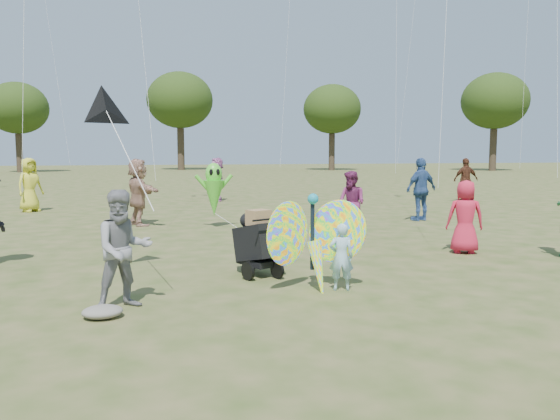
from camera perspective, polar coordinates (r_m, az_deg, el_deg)
The scene contains 16 objects.
ground at distance 7.60m, azimuth 4.31°, elevation -9.42°, with size 160.00×160.00×0.00m, color #51592B.
child_girl at distance 8.07m, azimuth 6.41°, elevation -4.89°, with size 0.36×0.24×1.00m, color #97C5D6.
adult_man at distance 7.36m, azimuth -16.05°, elevation -3.97°, with size 0.75×0.59×1.55m, color gray.
grey_bag at distance 7.14m, azimuth -18.07°, elevation -10.07°, with size 0.49×0.40×0.16m, color slate.
crowd_a at distance 11.52m, azimuth 18.78°, elevation -0.67°, with size 0.72×0.47×1.47m, color red.
crowd_c at distance 16.60m, azimuth 14.52°, elevation 2.11°, with size 1.09×0.45×1.86m, color #325289.
crowd_d at distance 15.51m, azimuth -14.59°, elevation 1.83°, with size 1.72×0.55×1.85m, color tan.
crowd_e at distance 13.37m, azimuth 7.48°, elevation 0.71°, with size 0.76×0.59×1.57m, color #752757.
crowd_g at distance 20.32m, azimuth -24.70°, elevation 2.40°, with size 0.89×0.58×1.83m, color gold.
crowd_h at distance 23.53m, azimuth 18.84°, elevation 3.00°, with size 1.04×0.43×1.77m, color #4F291A.
crowd_j at distance 22.62m, azimuth -6.57°, elevation 3.20°, with size 1.67×0.53×1.80m, color #B768A6.
jogging_stroller at distance 9.04m, azimuth -2.38°, elevation -2.92°, with size 0.78×1.15×1.09m.
butterfly_kite at distance 7.98m, azimuth 3.64°, elevation -3.52°, with size 1.74×0.75×1.63m.
delta_kite_rig at distance 8.97m, azimuth -17.71°, elevation 9.87°, with size 1.11×1.92×1.84m.
alien_kite at distance 14.63m, azimuth -6.92°, elevation 1.91°, with size 1.12×0.69×1.74m.
tree_line at distance 52.49m, azimuth -7.78°, elevation 11.34°, with size 91.78×33.60×10.79m.
Camera 1 is at (-2.34, -6.93, 2.03)m, focal length 35.00 mm.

